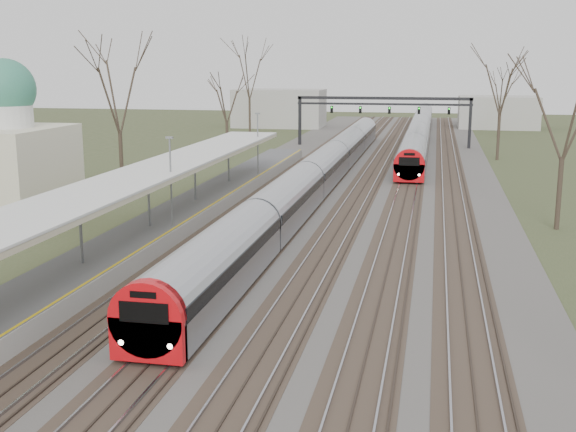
% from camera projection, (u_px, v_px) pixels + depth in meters
% --- Properties ---
extents(track_bed, '(24.00, 160.00, 0.22)m').
position_uv_depth(track_bed, '(355.00, 187.00, 59.12)').
color(track_bed, '#474442').
rests_on(track_bed, ground).
extents(platform, '(3.50, 69.00, 1.00)m').
position_uv_depth(platform, '(172.00, 221.00, 44.08)').
color(platform, '#9E9B93').
rests_on(platform, ground).
extents(canopy, '(4.10, 50.00, 3.11)m').
position_uv_depth(canopy, '(140.00, 177.00, 39.04)').
color(canopy, slate).
rests_on(canopy, platform).
extents(signal_gantry, '(21.00, 0.59, 6.08)m').
position_uv_depth(signal_gantry, '(384.00, 107.00, 86.86)').
color(signal_gantry, black).
rests_on(signal_gantry, ground).
extents(tree_west_far, '(5.50, 5.50, 11.33)m').
position_uv_depth(tree_west_far, '(118.00, 90.00, 54.14)').
color(tree_west_far, '#2D231C').
rests_on(tree_west_far, ground).
extents(tree_east_far, '(5.00, 5.00, 10.30)m').
position_uv_depth(tree_east_far, '(566.00, 110.00, 42.48)').
color(tree_east_far, '#2D231C').
rests_on(tree_east_far, ground).
extents(train_near, '(2.62, 75.21, 3.05)m').
position_uv_depth(train_near, '(322.00, 169.00, 59.31)').
color(train_near, '#989AA1').
rests_on(train_near, ground).
extents(train_far, '(2.62, 75.21, 3.05)m').
position_uv_depth(train_far, '(420.00, 129.00, 95.49)').
color(train_far, '#989AA1').
rests_on(train_far, ground).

